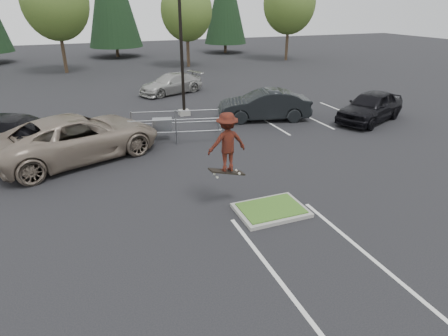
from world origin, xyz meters
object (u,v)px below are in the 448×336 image
object	(u,v)px
car_r_black	(371,106)
light_pole	(181,35)
decid_c	(186,13)
car_l_tan	(77,138)
cart_corral	(165,124)
decid_d	(289,5)
decid_b	(55,4)
car_r_charc	(264,105)
car_l_black	(16,138)
car_far_silver	(172,84)
skateboarder	(227,143)

from	to	relation	value
car_r_black	light_pole	bearing A→B (deg)	-140.96
decid_c	car_l_tan	world-z (taller)	decid_c
cart_corral	decid_d	bearing A→B (deg)	62.21
decid_b	car_r_charc	world-z (taller)	decid_b
car_l_tan	car_l_black	bearing A→B (deg)	45.94
car_l_tan	car_far_silver	bearing A→B (deg)	-51.84
car_r_charc	skateboarder	bearing A→B (deg)	-19.12
car_l_tan	car_r_charc	xyz separation A→B (m)	(10.09, 2.42, -0.10)
decid_c	car_far_silver	size ratio (longest dim) A/B	1.70
decid_d	decid_b	bearing A→B (deg)	179.52
decid_b	car_r_black	bearing A→B (deg)	-55.77
car_l_black	car_r_black	xyz separation A→B (m)	(18.00, -1.08, -0.08)
light_pole	decid_d	bearing A→B (deg)	46.35
decid_b	car_r_charc	distance (m)	24.15
skateboarder	car_r_black	size ratio (longest dim) A/B	0.44
light_pole	car_far_silver	size ratio (longest dim) A/B	2.06
light_pole	skateboarder	xyz separation A→B (m)	(-1.64, -11.00, -2.38)
car_l_tan	decid_b	bearing A→B (deg)	-18.82
car_r_charc	car_far_silver	distance (m)	9.16
decid_b	skateboarder	size ratio (longest dim) A/B	4.45
decid_d	car_r_black	xyz separation A→B (m)	(-7.99, -23.33, -5.06)
light_pole	cart_corral	distance (m)	5.78
decid_b	cart_corral	xyz separation A→B (m)	(4.49, -22.42, -5.26)
car_l_black	car_far_silver	bearing A→B (deg)	-23.83
car_l_tan	car_r_black	world-z (taller)	car_l_tan
light_pole	cart_corral	xyz separation A→B (m)	(-2.02, -3.88, -3.77)
skateboarder	car_r_charc	xyz separation A→B (m)	(5.64, 8.42, -1.34)
decid_d	cart_corral	distance (m)	30.00
decid_b	car_l_black	bearing A→B (deg)	-95.07
car_r_charc	car_far_silver	bearing A→B (deg)	-144.78
skateboarder	car_l_tan	size ratio (longest dim) A/B	0.32
cart_corral	car_l_tan	size ratio (longest dim) A/B	0.68
decid_c	decid_d	distance (m)	12.03
cart_corral	skateboarder	distance (m)	7.26
light_pole	decid_b	size ratio (longest dim) A/B	1.05
cart_corral	car_far_silver	xyz separation A→B (m)	(2.80, 9.88, -0.07)
decid_c	car_r_black	distance (m)	23.60
car_r_charc	car_r_black	bearing A→B (deg)	80.91
car_r_charc	decid_d	bearing A→B (deg)	161.85
decid_b	car_r_charc	xyz separation A→B (m)	(10.51, -21.11, -5.19)
car_l_tan	car_far_silver	distance (m)	12.97
skateboarder	car_far_silver	xyz separation A→B (m)	(2.42, 17.00, -1.47)
decid_b	cart_corral	bearing A→B (deg)	-78.66
decid_b	skateboarder	distance (m)	30.18
car_r_black	car_far_silver	world-z (taller)	car_r_black
light_pole	decid_d	distance (m)	25.37
car_far_silver	skateboarder	bearing A→B (deg)	-28.99
decid_d	decid_c	bearing A→B (deg)	-177.61
decid_b	car_far_silver	distance (m)	15.45
car_r_charc	car_r_black	world-z (taller)	car_r_charc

